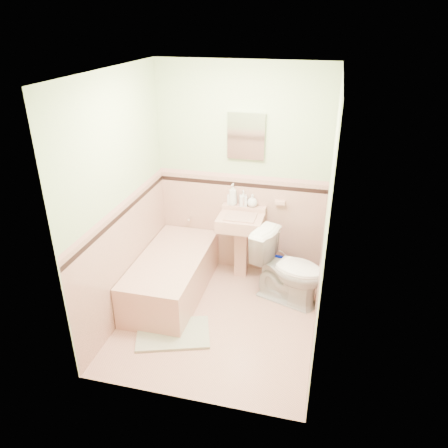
% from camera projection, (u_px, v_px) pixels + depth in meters
% --- Properties ---
extents(floor, '(2.20, 2.20, 0.00)m').
position_uv_depth(floor, '(218.00, 318.00, 4.61)').
color(floor, tan).
rests_on(floor, ground).
extents(ceiling, '(2.20, 2.20, 0.00)m').
position_uv_depth(ceiling, '(217.00, 71.00, 3.52)').
color(ceiling, white).
rests_on(ceiling, ground).
extents(wall_back, '(2.50, 0.00, 2.50)m').
position_uv_depth(wall_back, '(242.00, 173.00, 5.02)').
color(wall_back, beige).
rests_on(wall_back, ground).
extents(wall_front, '(2.50, 0.00, 2.50)m').
position_uv_depth(wall_front, '(179.00, 273.00, 3.10)').
color(wall_front, beige).
rests_on(wall_front, ground).
extents(wall_left, '(0.00, 2.50, 2.50)m').
position_uv_depth(wall_left, '(120.00, 201.00, 4.28)').
color(wall_left, beige).
rests_on(wall_left, ground).
extents(wall_right, '(0.00, 2.50, 2.50)m').
position_uv_depth(wall_right, '(326.00, 223.00, 3.85)').
color(wall_right, beige).
rests_on(wall_right, ground).
extents(wainscot_back, '(2.00, 0.00, 2.00)m').
position_uv_depth(wainscot_back, '(240.00, 224.00, 5.30)').
color(wainscot_back, '#CF9E8B').
rests_on(wainscot_back, ground).
extents(wainscot_front, '(2.00, 0.00, 2.00)m').
position_uv_depth(wainscot_front, '(183.00, 342.00, 3.40)').
color(wainscot_front, '#CF9E8B').
rests_on(wainscot_front, ground).
extents(wainscot_left, '(0.00, 2.20, 2.20)m').
position_uv_depth(wainscot_left, '(127.00, 258.00, 4.56)').
color(wainscot_left, '#CF9E8B').
rests_on(wainscot_left, ground).
extents(wainscot_right, '(0.00, 2.20, 2.20)m').
position_uv_depth(wainscot_right, '(318.00, 284.00, 4.14)').
color(wainscot_right, '#CF9E8B').
rests_on(wainscot_right, ground).
extents(accent_back, '(2.00, 0.00, 2.00)m').
position_uv_depth(accent_back, '(241.00, 185.00, 5.06)').
color(accent_back, black).
rests_on(accent_back, ground).
extents(accent_front, '(2.00, 0.00, 2.00)m').
position_uv_depth(accent_front, '(180.00, 286.00, 3.18)').
color(accent_front, black).
rests_on(accent_front, ground).
extents(accent_left, '(0.00, 2.20, 2.20)m').
position_uv_depth(accent_left, '(123.00, 214.00, 4.33)').
color(accent_left, black).
rests_on(accent_left, ground).
extents(accent_right, '(0.00, 2.20, 2.20)m').
position_uv_depth(accent_right, '(323.00, 235.00, 3.91)').
color(accent_right, black).
rests_on(accent_right, ground).
extents(cap_back, '(2.00, 0.00, 2.00)m').
position_uv_depth(cap_back, '(241.00, 176.00, 5.02)').
color(cap_back, tan).
rests_on(cap_back, ground).
extents(cap_front, '(2.00, 0.00, 2.00)m').
position_uv_depth(cap_front, '(180.00, 275.00, 3.13)').
color(cap_front, tan).
rests_on(cap_front, ground).
extents(cap_left, '(0.00, 2.20, 2.20)m').
position_uv_depth(cap_left, '(122.00, 204.00, 4.29)').
color(cap_left, tan).
rests_on(cap_left, ground).
extents(cap_right, '(0.00, 2.20, 2.20)m').
position_uv_depth(cap_right, '(324.00, 225.00, 3.86)').
color(cap_right, tan).
rests_on(cap_right, ground).
extents(bathtub, '(0.70, 1.50, 0.45)m').
position_uv_depth(bathtub, '(172.00, 276.00, 4.94)').
color(bathtub, tan).
rests_on(bathtub, floor).
extents(tub_faucet, '(0.04, 0.12, 0.04)m').
position_uv_depth(tub_faucet, '(190.00, 218.00, 5.39)').
color(tub_faucet, silver).
rests_on(tub_faucet, wall_back).
extents(sink, '(0.52, 0.48, 0.82)m').
position_uv_depth(sink, '(240.00, 247.00, 5.17)').
color(sink, tan).
rests_on(sink, floor).
extents(sink_faucet, '(0.02, 0.02, 0.10)m').
position_uv_depth(sink_faucet, '(244.00, 201.00, 5.06)').
color(sink_faucet, silver).
rests_on(sink_faucet, sink).
extents(medicine_cabinet, '(0.42, 0.04, 0.52)m').
position_uv_depth(medicine_cabinet, '(246.00, 136.00, 4.79)').
color(medicine_cabinet, white).
rests_on(medicine_cabinet, wall_back).
extents(soap_dish, '(0.12, 0.07, 0.04)m').
position_uv_depth(soap_dish, '(280.00, 202.00, 5.02)').
color(soap_dish, tan).
rests_on(soap_dish, wall_back).
extents(soap_bottle_left, '(0.11, 0.11, 0.26)m').
position_uv_depth(soap_bottle_left, '(233.00, 194.00, 5.10)').
color(soap_bottle_left, '#B2B2B2').
rests_on(soap_bottle_left, sink).
extents(soap_bottle_mid, '(0.11, 0.11, 0.19)m').
position_uv_depth(soap_bottle_mid, '(243.00, 198.00, 5.09)').
color(soap_bottle_mid, '#B2B2B2').
rests_on(soap_bottle_mid, sink).
extents(soap_bottle_right, '(0.14, 0.14, 0.15)m').
position_uv_depth(soap_bottle_right, '(252.00, 201.00, 5.07)').
color(soap_bottle_right, '#B2B2B2').
rests_on(soap_bottle_right, sink).
extents(tube, '(0.04, 0.04, 0.12)m').
position_uv_depth(tube, '(229.00, 200.00, 5.14)').
color(tube, white).
rests_on(tube, sink).
extents(toilet, '(0.90, 0.68, 0.81)m').
position_uv_depth(toilet, '(289.00, 268.00, 4.75)').
color(toilet, white).
rests_on(toilet, floor).
extents(bucket, '(0.37, 0.37, 0.28)m').
position_uv_depth(bucket, '(276.00, 271.00, 5.20)').
color(bucket, '#00109D').
rests_on(bucket, floor).
extents(bath_mat, '(0.84, 0.69, 0.03)m').
position_uv_depth(bath_mat, '(173.00, 334.00, 4.37)').
color(bath_mat, '#A3AC8F').
rests_on(bath_mat, floor).
extents(shoe, '(0.16, 0.10, 0.06)m').
position_uv_depth(shoe, '(168.00, 330.00, 4.36)').
color(shoe, '#BF1E59').
rests_on(shoe, bath_mat).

